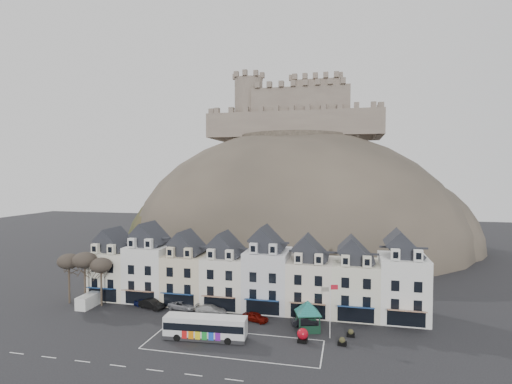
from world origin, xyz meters
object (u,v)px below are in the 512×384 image
Objects in this scene: car_navy at (145,302)px; car_black at (152,304)px; car_charcoal at (305,321)px; bus_shelter at (308,307)px; bus at (205,327)px; red_buoy at (303,335)px; white_van at (89,301)px; car_white at (211,310)px; car_silver at (182,305)px; car_maroon at (255,317)px; flagpole at (331,307)px.

car_black reaches higher than car_navy.
bus_shelter is at bearing -178.12° from car_charcoal.
bus is 12.52m from red_buoy.
white_van is 20.31m from car_white.
white_van is (-35.01, 5.50, 0.10)m from red_buoy.
car_white is (11.60, -1.15, 0.09)m from car_navy.
bus_shelter is 1.38× the size of car_black.
bus_shelter is at bearing -78.84° from car_black.
car_black is 0.94× the size of car_white.
car_maroon is at bearing -92.34° from car_silver.
white_van is 27.52m from car_maroon.
bus is at bearing 163.47° from car_maroon.
bus_shelter is 3.80m from flagpole.
car_white is (-14.74, 6.85, -0.20)m from red_buoy.
bus is 12.63m from car_silver.
bus is 1.50× the size of flagpole.
red_buoy is at bearing -87.62° from car_black.
car_charcoal is at bearing -101.98° from car_navy.
bus_shelter reaches higher than car_maroon.
car_silver is 5.33m from car_white.
red_buoy is at bearing -102.85° from car_silver.
car_black is at bearing 67.71° from car_charcoal.
car_navy is 26.12m from car_charcoal.
white_van is at bearing 99.61° from car_navy.
bus_shelter is 20.76m from car_silver.
bus is 2.46× the size of car_silver.
red_buoy is at bearing -116.73° from car_white.
bus is 6.17× the size of red_buoy.
flagpole is at bearing 10.04° from bus.
car_maroon is 7.14m from car_charcoal.
car_maroon is (12.46, -2.50, 0.04)m from car_silver.
bus reaches higher than car_charcoal.
bus_shelter is 1.60× the size of car_maroon.
car_maroon is at bearing 52.86° from bus.
car_maroon reaches higher than car_charcoal.
white_van reaches higher than car_charcoal.
red_buoy reaches higher than car_silver.
bus_shelter is 1.75× the size of car_navy.
white_van is at bearing 91.98° from car_white.
car_navy is at bearing 163.11° from red_buoy.
red_buoy is 35.44m from white_van.
car_black is at bearing 110.03° from car_silver.
car_navy is 0.74× the size of car_white.
white_van is at bearing 171.07° from red_buoy.
bus reaches higher than red_buoy.
car_silver is at bearing 64.11° from car_charcoal.
car_black reaches higher than car_silver.
flagpole is at bearing -81.84° from car_black.
car_silver is (4.80, 0.94, -0.12)m from car_black.
car_navy is 0.92× the size of car_maroon.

